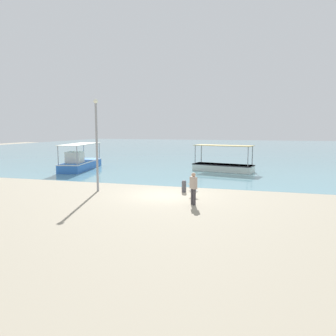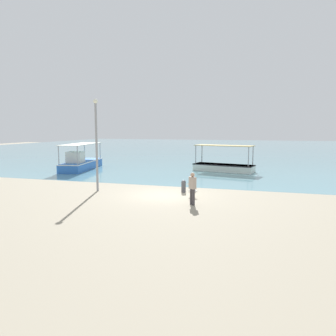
% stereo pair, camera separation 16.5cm
% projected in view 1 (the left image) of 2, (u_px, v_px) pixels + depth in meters
% --- Properties ---
extents(ground, '(120.00, 120.00, 0.00)m').
position_uv_depth(ground, '(164.00, 195.00, 19.43)').
color(ground, gray).
extents(harbor_water, '(110.00, 90.00, 0.00)m').
position_uv_depth(harbor_water, '(235.00, 148.00, 65.14)').
color(harbor_water, '#6194A1').
rests_on(harbor_water, ground).
extents(fishing_boat_outer, '(5.79, 2.90, 2.41)m').
position_uv_depth(fishing_boat_outer, '(223.00, 166.00, 30.24)').
color(fishing_boat_outer, silver).
rests_on(fishing_boat_outer, harbor_water).
extents(fishing_boat_near_right, '(3.31, 7.25, 2.47)m').
position_uv_depth(fishing_boat_near_right, '(80.00, 163.00, 31.48)').
color(fishing_boat_near_right, blue).
rests_on(fishing_boat_near_right, harbor_water).
extents(pelican, '(0.78, 0.46, 0.80)m').
position_uv_depth(pelican, '(193.00, 191.00, 18.88)').
color(pelican, '#E0997A').
rests_on(pelican, ground).
extents(lamp_post, '(0.28, 0.28, 5.75)m').
position_uv_depth(lamp_post, '(97.00, 140.00, 20.36)').
color(lamp_post, gray).
rests_on(lamp_post, ground).
extents(mooring_bollard, '(0.29, 0.29, 0.77)m').
position_uv_depth(mooring_bollard, '(184.00, 186.00, 20.29)').
color(mooring_bollard, '#47474C').
rests_on(mooring_bollard, ground).
extents(fisherman_standing, '(0.44, 0.44, 1.69)m').
position_uv_depth(fisherman_standing, '(193.00, 188.00, 16.92)').
color(fisherman_standing, '#3F3B3F').
rests_on(fisherman_standing, ground).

